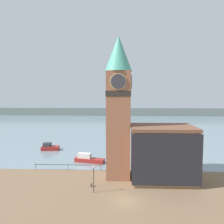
{
  "coord_description": "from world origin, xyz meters",
  "views": [
    {
      "loc": [
        -0.86,
        -28.51,
        14.63
      ],
      "look_at": [
        -2.25,
        6.4,
        11.56
      ],
      "focal_mm": 35.0,
      "sensor_mm": 36.0,
      "label": 1
    }
  ],
  "objects_px": {
    "lamp_post": "(94,174)",
    "boat_far": "(50,147)",
    "clock_tower": "(118,104)",
    "boat_near": "(88,159)",
    "mooring_bollard_near": "(91,185)",
    "pier_building": "(162,153)"
  },
  "relations": [
    {
      "from": "boat_near",
      "to": "boat_far",
      "type": "xyz_separation_m",
      "value": [
        -11.34,
        9.35,
        0.03
      ]
    },
    {
      "from": "pier_building",
      "to": "mooring_bollard_near",
      "type": "bearing_deg",
      "value": -163.95
    },
    {
      "from": "boat_near",
      "to": "mooring_bollard_near",
      "type": "relative_size",
      "value": 10.09
    },
    {
      "from": "clock_tower",
      "to": "boat_near",
      "type": "height_order",
      "value": "clock_tower"
    },
    {
      "from": "boat_near",
      "to": "lamp_post",
      "type": "xyz_separation_m",
      "value": [
        2.93,
        -14.07,
        2.15
      ]
    },
    {
      "from": "mooring_bollard_near",
      "to": "boat_near",
      "type": "bearing_deg",
      "value": 100.7
    },
    {
      "from": "mooring_bollard_near",
      "to": "lamp_post",
      "type": "xyz_separation_m",
      "value": [
        0.64,
        -1.97,
        2.49
      ]
    },
    {
      "from": "boat_far",
      "to": "lamp_post",
      "type": "relative_size",
      "value": 1.11
    },
    {
      "from": "boat_near",
      "to": "boat_far",
      "type": "bearing_deg",
      "value": 152.85
    },
    {
      "from": "boat_near",
      "to": "lamp_post",
      "type": "bearing_deg",
      "value": -65.89
    },
    {
      "from": "lamp_post",
      "to": "boat_near",
      "type": "bearing_deg",
      "value": 101.75
    },
    {
      "from": "lamp_post",
      "to": "boat_far",
      "type": "bearing_deg",
      "value": 121.35
    },
    {
      "from": "boat_far",
      "to": "clock_tower",
      "type": "bearing_deg",
      "value": -48.55
    },
    {
      "from": "clock_tower",
      "to": "mooring_bollard_near",
      "type": "xyz_separation_m",
      "value": [
        -4.17,
        -4.26,
        -12.45
      ]
    },
    {
      "from": "mooring_bollard_near",
      "to": "lamp_post",
      "type": "distance_m",
      "value": 3.24
    },
    {
      "from": "pier_building",
      "to": "boat_far",
      "type": "relative_size",
      "value": 2.35
    },
    {
      "from": "boat_near",
      "to": "boat_far",
      "type": "relative_size",
      "value": 1.45
    },
    {
      "from": "pier_building",
      "to": "lamp_post",
      "type": "xyz_separation_m",
      "value": [
        -10.92,
        -5.3,
        -1.76
      ]
    },
    {
      "from": "clock_tower",
      "to": "boat_far",
      "type": "height_order",
      "value": "clock_tower"
    },
    {
      "from": "boat_near",
      "to": "clock_tower",
      "type": "bearing_deg",
      "value": -38.18
    },
    {
      "from": "pier_building",
      "to": "mooring_bollard_near",
      "type": "height_order",
      "value": "pier_building"
    },
    {
      "from": "clock_tower",
      "to": "lamp_post",
      "type": "bearing_deg",
      "value": -119.53
    }
  ]
}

